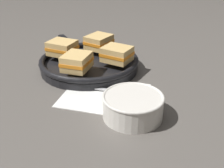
% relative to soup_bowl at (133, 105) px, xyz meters
% --- Properties ---
extents(ground_plane, '(4.00, 4.00, 0.00)m').
position_rel_soup_bowl_xyz_m(ground_plane, '(-0.08, 0.10, -0.03)').
color(ground_plane, '#56514C').
extents(napkin, '(0.26, 0.23, 0.00)m').
position_rel_soup_bowl_xyz_m(napkin, '(-0.09, 0.10, -0.03)').
color(napkin, white).
rests_on(napkin, ground_plane).
extents(soup_bowl, '(0.15, 0.15, 0.06)m').
position_rel_soup_bowl_xyz_m(soup_bowl, '(0.00, 0.00, 0.00)').
color(soup_bowl, silver).
rests_on(soup_bowl, ground_plane).
extents(spoon, '(0.17, 0.04, 0.01)m').
position_rel_soup_bowl_xyz_m(spoon, '(-0.05, 0.11, -0.03)').
color(spoon, '#B7B7BC').
rests_on(spoon, napkin).
extents(skillet, '(0.34, 0.42, 0.04)m').
position_rel_soup_bowl_xyz_m(skillet, '(-0.16, 0.27, -0.01)').
color(skillet, black).
rests_on(skillet, ground_plane).
extents(sandwich_near_left, '(0.11, 0.11, 0.05)m').
position_rel_soup_bowl_xyz_m(sandwich_near_left, '(-0.14, 0.36, 0.03)').
color(sandwich_near_left, '#DBB26B').
rests_on(sandwich_near_left, skillet).
extents(sandwich_near_right, '(0.11, 0.10, 0.05)m').
position_rel_soup_bowl_xyz_m(sandwich_near_right, '(-0.25, 0.29, 0.03)').
color(sandwich_near_right, '#DBB26B').
rests_on(sandwich_near_right, skillet).
extents(sandwich_far_left, '(0.09, 0.10, 0.05)m').
position_rel_soup_bowl_xyz_m(sandwich_far_left, '(-0.18, 0.17, 0.03)').
color(sandwich_far_left, '#DBB26B').
rests_on(sandwich_far_left, skillet).
extents(sandwich_far_right, '(0.11, 0.10, 0.05)m').
position_rel_soup_bowl_xyz_m(sandwich_far_right, '(-0.06, 0.25, 0.03)').
color(sandwich_far_right, '#DBB26B').
rests_on(sandwich_far_right, skillet).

